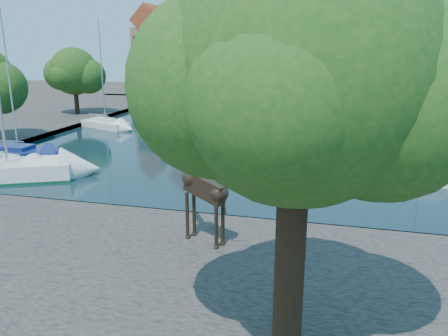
# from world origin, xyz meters

# --- Properties ---
(ground) EXTENTS (160.00, 160.00, 0.00)m
(ground) POSITION_xyz_m (0.00, 0.00, 0.00)
(ground) COLOR #38332B
(ground) RESTS_ON ground
(water_basin) EXTENTS (38.00, 50.00, 0.08)m
(water_basin) POSITION_xyz_m (0.00, 24.00, 0.04)
(water_basin) COLOR black
(water_basin) RESTS_ON ground
(near_quay) EXTENTS (50.00, 14.00, 0.50)m
(near_quay) POSITION_xyz_m (0.00, -7.00, 0.25)
(near_quay) COLOR #4E4944
(near_quay) RESTS_ON ground
(far_quay) EXTENTS (60.00, 16.00, 0.50)m
(far_quay) POSITION_xyz_m (0.00, 56.00, 0.25)
(far_quay) COLOR #4E4944
(far_quay) RESTS_ON ground
(left_quay) EXTENTS (14.00, 52.00, 0.50)m
(left_quay) POSITION_xyz_m (-25.00, 24.00, 0.25)
(left_quay) COLOR #4E4944
(left_quay) RESTS_ON ground
(plane_tree) EXTENTS (8.32, 6.40, 10.62)m
(plane_tree) POSITION_xyz_m (7.62, -9.01, 7.67)
(plane_tree) COLOR #332114
(plane_tree) RESTS_ON near_quay
(townhouse_west_end) EXTENTS (5.44, 9.18, 14.93)m
(townhouse_west_end) POSITION_xyz_m (-23.00, 55.99, 7.36)
(townhouse_west_end) COLOR #9A6954
(townhouse_west_end) RESTS_ON far_quay
(townhouse_west_mid) EXTENTS (5.94, 9.18, 16.79)m
(townhouse_west_mid) POSITION_xyz_m (-17.00, 55.99, 8.23)
(townhouse_west_mid) COLOR #BDA991
(townhouse_west_mid) RESTS_ON far_quay
(townhouse_west_inner) EXTENTS (6.43, 9.18, 15.15)m
(townhouse_west_inner) POSITION_xyz_m (-10.50, 55.99, 7.35)
(townhouse_west_inner) COLOR silver
(townhouse_west_inner) RESTS_ON far_quay
(townhouse_center) EXTENTS (5.44, 9.18, 16.93)m
(townhouse_center) POSITION_xyz_m (-4.00, 55.99, 8.36)
(townhouse_center) COLOR brown
(townhouse_center) RESTS_ON far_quay
(townhouse_east_inner) EXTENTS (5.94, 9.18, 15.79)m
(townhouse_east_inner) POSITION_xyz_m (2.00, 55.99, 7.73)
(townhouse_east_inner) COLOR tan
(townhouse_east_inner) RESTS_ON far_quay
(townhouse_east_mid) EXTENTS (6.43, 9.18, 16.65)m
(townhouse_east_mid) POSITION_xyz_m (8.50, 55.99, 8.10)
(townhouse_east_mid) COLOR beige
(townhouse_east_mid) RESTS_ON far_quay
(townhouse_east_end) EXTENTS (5.44, 9.18, 14.43)m
(townhouse_east_end) POSITION_xyz_m (15.00, 55.99, 7.11)
(townhouse_east_end) COLOR brown
(townhouse_east_end) RESTS_ON far_quay
(far_tree_far_west) EXTENTS (7.28, 5.60, 7.68)m
(far_tree_far_west) POSITION_xyz_m (-21.90, 50.49, 5.18)
(far_tree_far_west) COLOR #332114
(far_tree_far_west) RESTS_ON far_quay
(far_tree_west) EXTENTS (6.76, 5.20, 7.36)m
(far_tree_west) POSITION_xyz_m (-13.91, 50.49, 5.08)
(far_tree_west) COLOR #332114
(far_tree_west) RESTS_ON far_quay
(far_tree_mid_west) EXTENTS (7.80, 6.00, 8.00)m
(far_tree_mid_west) POSITION_xyz_m (-5.89, 50.49, 5.29)
(far_tree_mid_west) COLOR #332114
(far_tree_mid_west) RESTS_ON far_quay
(far_tree_mid_east) EXTENTS (7.02, 5.40, 7.52)m
(far_tree_mid_east) POSITION_xyz_m (2.10, 50.49, 5.13)
(far_tree_mid_east) COLOR #332114
(far_tree_mid_east) RESTS_ON far_quay
(far_tree_east) EXTENTS (7.54, 5.80, 7.84)m
(far_tree_east) POSITION_xyz_m (10.11, 50.49, 5.24)
(far_tree_east) COLOR #332114
(far_tree_east) RESTS_ON far_quay
(far_tree_far_east) EXTENTS (6.76, 5.20, 7.36)m
(far_tree_far_east) POSITION_xyz_m (18.09, 50.49, 5.08)
(far_tree_far_east) COLOR #332114
(far_tree_far_east) RESTS_ON far_quay
(side_tree_left_far) EXTENTS (7.28, 5.60, 7.88)m
(side_tree_left_far) POSITION_xyz_m (-21.90, 27.99, 5.38)
(side_tree_left_far) COLOR #332114
(side_tree_left_far) RESTS_ON left_quay
(giraffe_statue) EXTENTS (3.32, 1.74, 4.99)m
(giraffe_statue) POSITION_xyz_m (3.24, -3.10, 2.95)
(giraffe_statue) COLOR #35261A
(giraffe_statue) RESTS_ON near_quay
(sailboat_left_b) EXTENTS (6.48, 2.34, 11.07)m
(sailboat_left_b) POSITION_xyz_m (-15.00, 8.51, 0.65)
(sailboat_left_b) COLOR navy
(sailboat_left_b) RESTS_ON water_basin
(sailboat_left_c) EXTENTS (6.10, 4.02, 11.09)m
(sailboat_left_c) POSITION_xyz_m (-15.00, 22.12, 0.64)
(sailboat_left_c) COLOR white
(sailboat_left_c) RESTS_ON water_basin
(sailboat_left_d) EXTENTS (4.42, 3.04, 8.05)m
(sailboat_left_d) POSITION_xyz_m (-15.00, 38.27, 0.59)
(sailboat_left_d) COLOR white
(sailboat_left_d) RESTS_ON water_basin
(sailboat_left_e) EXTENTS (5.43, 2.31, 10.29)m
(sailboat_left_e) POSITION_xyz_m (-12.00, 42.48, 0.68)
(sailboat_left_e) COLOR white
(sailboat_left_e) RESTS_ON water_basin
(sailboat_right_a) EXTENTS (4.99, 2.04, 8.38)m
(sailboat_right_a) POSITION_xyz_m (14.05, 9.12, 0.56)
(sailboat_right_a) COLOR white
(sailboat_right_a) RESTS_ON water_basin
(sailboat_right_b) EXTENTS (7.24, 2.97, 11.37)m
(sailboat_right_b) POSITION_xyz_m (12.00, 19.37, 0.67)
(sailboat_right_b) COLOR navy
(sailboat_right_b) RESTS_ON water_basin
(sailboat_right_c) EXTENTS (5.29, 2.38, 10.55)m
(sailboat_right_c) POSITION_xyz_m (15.00, 27.92, 0.65)
(sailboat_right_c) COLOR beige
(sailboat_right_c) RESTS_ON water_basin
(sailboat_right_d) EXTENTS (5.62, 3.27, 8.56)m
(sailboat_right_d) POSITION_xyz_m (14.31, 34.78, 0.57)
(sailboat_right_d) COLOR white
(sailboat_right_d) RESTS_ON water_basin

